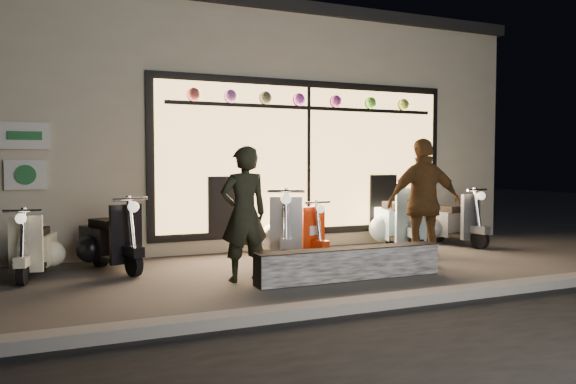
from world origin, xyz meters
The scene contains 12 objects.
ground centered at (0.00, 0.00, 0.00)m, with size 40.00×40.00×0.00m, color #383533.
kerb centered at (0.00, -2.00, 0.06)m, with size 40.00×0.25×0.12m, color slate.
shop_building centered at (0.00, 4.98, 2.10)m, with size 10.20×6.23×4.20m.
graffiti_barrier centered at (0.15, -0.65, 0.20)m, with size 2.48×0.28×0.40m, color black.
scooter_silver centered at (0.04, 1.12, 0.42)m, with size 0.84×1.43×1.04m.
scooter_red centered at (0.18, 1.08, 0.35)m, with size 0.53×1.23×0.87m.
scooter_black centered at (-2.57, 1.27, 0.39)m, with size 0.76×1.35×0.98m.
scooter_cream centered at (-3.48, 1.20, 0.35)m, with size 0.57×1.23×0.87m.
scooter_blue centered at (2.14, 1.21, 0.45)m, with size 0.75×1.59×1.13m.
scooter_grey centered at (3.33, 1.38, 0.39)m, with size 0.60×1.38×0.98m.
man centered at (-1.09, -0.20, 0.84)m, with size 0.61×0.40×1.67m, color black.
woman centered at (1.53, -0.33, 0.91)m, with size 1.06×0.44×1.81m, color #56381B.
Camera 1 is at (-3.33, -6.77, 1.47)m, focal length 35.00 mm.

